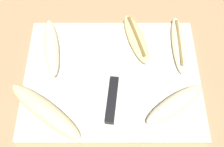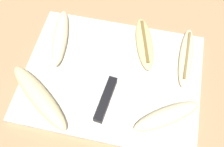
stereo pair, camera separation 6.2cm
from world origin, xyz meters
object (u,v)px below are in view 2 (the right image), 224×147
(banana_pale_long, at_px, (167,116))
(banana_cream_curved, at_px, (186,57))
(banana_soft_right, at_px, (39,97))
(banana_spotted_left, at_px, (144,43))
(banana_bright_far, at_px, (60,37))
(knife, at_px, (108,90))

(banana_pale_long, relative_size, banana_cream_curved, 0.88)
(banana_soft_right, xyz_separation_m, banana_cream_curved, (0.31, 0.18, -0.01))
(banana_spotted_left, xyz_separation_m, banana_bright_far, (-0.21, -0.03, 0.01))
(knife, bearing_deg, banana_bright_far, 148.86)
(banana_pale_long, bearing_deg, banana_spotted_left, 112.54)
(knife, bearing_deg, banana_cream_curved, 43.98)
(banana_soft_right, relative_size, banana_cream_curved, 1.09)
(banana_pale_long, height_order, banana_spotted_left, banana_pale_long)
(banana_pale_long, relative_size, banana_soft_right, 0.81)
(banana_pale_long, distance_m, banana_spotted_left, 0.20)
(knife, xyz_separation_m, banana_bright_far, (-0.15, 0.12, 0.01))
(banana_spotted_left, height_order, banana_cream_curved, same)
(banana_soft_right, distance_m, banana_cream_curved, 0.36)
(banana_pale_long, bearing_deg, banana_cream_curved, 79.75)
(banana_soft_right, relative_size, banana_bright_far, 1.07)
(banana_soft_right, distance_m, banana_bright_far, 0.17)
(knife, height_order, banana_bright_far, banana_bright_far)
(banana_soft_right, height_order, banana_cream_curved, banana_soft_right)
(banana_pale_long, xyz_separation_m, banana_soft_right, (-0.28, -0.02, -0.00))
(banana_bright_far, relative_size, banana_cream_curved, 1.01)
(banana_soft_right, distance_m, banana_spotted_left, 0.29)
(banana_pale_long, height_order, banana_soft_right, same)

